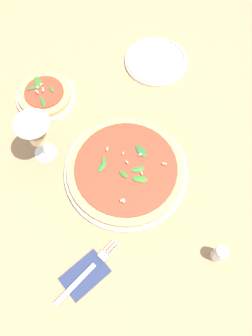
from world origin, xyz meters
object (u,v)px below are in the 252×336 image
Objects in this scene: fork at (87,272)px; shaker_pepper at (219,254)px; pizza_personal_side at (45,95)px; wine_glass at (36,133)px; side_plate_white at (156,61)px; pizza_arugula_main at (126,170)px.

shaker_pepper is (0.31, -0.10, 0.03)m from fork.
wine_glass reaches higher than pizza_personal_side.
side_plate_white reaches higher than fork.
shaker_pepper is at bearing -70.14° from pizza_arugula_main.
pizza_personal_side is 0.69m from shaker_pepper.
pizza_arugula_main is at bearing -70.05° from pizza_personal_side.
pizza_arugula_main is at bearing 109.86° from shaker_pepper.
wine_glass is (-0.19, 0.16, 0.10)m from pizza_arugula_main.
shaker_pepper is at bearing -70.09° from pizza_personal_side.
pizza_personal_side is 0.38m from side_plate_white.
side_plate_white is (0.45, 0.17, -0.11)m from wine_glass.
pizza_arugula_main is 1.74× the size of fork.
shaker_pepper is at bearing -103.28° from side_plate_white.
pizza_personal_side is 0.55m from fork.
wine_glass reaches higher than side_plate_white.
fork is (-0.20, -0.21, -0.01)m from pizza_arugula_main.
pizza_arugula_main is 0.33m from shaker_pepper.
pizza_personal_side is at bearing 70.58° from wine_glass.
side_plate_white is at bearing 51.19° from pizza_arugula_main.
fork is at bearing -134.23° from pizza_arugula_main.
pizza_personal_side is 0.22m from wine_glass.
side_plate_white is at bearing 27.71° from fork.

